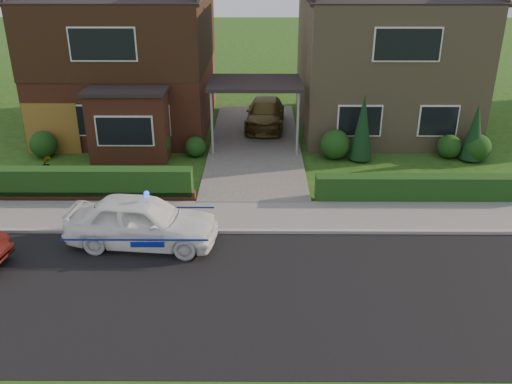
{
  "coord_description": "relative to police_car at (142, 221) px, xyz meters",
  "views": [
    {
      "loc": [
        0.16,
        -11.09,
        7.66
      ],
      "look_at": [
        0.08,
        3.5,
        1.14
      ],
      "focal_mm": 38.0,
      "sensor_mm": 36.0,
      "label": 1
    }
  ],
  "objects": [
    {
      "name": "carport_link",
      "position": [
        3.11,
        8.55,
        1.93
      ],
      "size": [
        3.8,
        3.0,
        2.77
      ],
      "color": "black",
      "rests_on": "ground"
    },
    {
      "name": "house_right",
      "position": [
        8.91,
        11.59,
        2.94
      ],
      "size": [
        7.5,
        8.06,
        7.25
      ],
      "color": "#8F7B58",
      "rests_on": "ground"
    },
    {
      "name": "garage_door",
      "position": [
        -5.14,
        7.56,
        0.33
      ],
      "size": [
        2.2,
        0.1,
        2.1
      ],
      "primitive_type": "cube",
      "color": "brown",
      "rests_on": "ground"
    },
    {
      "name": "shrub_right_mid",
      "position": [
        10.91,
        7.1,
        -0.24
      ],
      "size": [
        0.96,
        0.96,
        0.96
      ],
      "primitive_type": "sphere",
      "color": "#153E13",
      "rests_on": "ground"
    },
    {
      "name": "potted_plant_a",
      "position": [
        -0.77,
        3.6,
        -0.3
      ],
      "size": [
        0.53,
        0.46,
        0.85
      ],
      "primitive_type": "imported",
      "rotation": [
        0.0,
        0.0,
        -0.41
      ],
      "color": "gray",
      "rests_on": "ground"
    },
    {
      "name": "shrub_right_near",
      "position": [
        6.31,
        7.0,
        -0.12
      ],
      "size": [
        1.2,
        1.2,
        1.2
      ],
      "primitive_type": "sphere",
      "color": "#153E13",
      "rests_on": "ground"
    },
    {
      "name": "police_car",
      "position": [
        0.0,
        0.0,
        0.0
      ],
      "size": [
        3.9,
        4.39,
        1.61
      ],
      "rotation": [
        0.0,
        0.0,
        1.47
      ],
      "color": "white",
      "rests_on": "ground"
    },
    {
      "name": "kerb",
      "position": [
        3.11,
        0.65,
        -0.66
      ],
      "size": [
        60.0,
        0.16,
        0.12
      ],
      "primitive_type": "cube",
      "color": "#9E9993",
      "rests_on": "ground"
    },
    {
      "name": "hedge_left",
      "position": [
        -2.69,
        3.05,
        -0.72
      ],
      "size": [
        7.5,
        0.55,
        0.9
      ],
      "primitive_type": "cube",
      "color": "#153E13",
      "rests_on": "ground"
    },
    {
      "name": "shrub_left_far",
      "position": [
        -5.39,
        7.1,
        -0.18
      ],
      "size": [
        1.08,
        1.08,
        1.08
      ],
      "primitive_type": "sphere",
      "color": "#153E13",
      "rests_on": "ground"
    },
    {
      "name": "sidewalk",
      "position": [
        3.11,
        1.7,
        -0.67
      ],
      "size": [
        60.0,
        2.0,
        0.1
      ],
      "primitive_type": "cube",
      "color": "slate",
      "rests_on": "ground"
    },
    {
      "name": "dwarf_wall",
      "position": [
        -2.69,
        2.9,
        -0.54
      ],
      "size": [
        7.7,
        0.25,
        0.36
      ],
      "primitive_type": "cube",
      "color": "brown",
      "rests_on": "ground"
    },
    {
      "name": "shrub_left_mid",
      "position": [
        -0.89,
        6.9,
        -0.06
      ],
      "size": [
        1.32,
        1.32,
        1.32
      ],
      "primitive_type": "sphere",
      "color": "#153E13",
      "rests_on": "ground"
    },
    {
      "name": "shrub_right_far",
      "position": [
        11.91,
        6.8,
        -0.18
      ],
      "size": [
        1.08,
        1.08,
        1.08
      ],
      "primitive_type": "sphere",
      "color": "#153E13",
      "rests_on": "ground"
    },
    {
      "name": "driveway_car",
      "position": [
        3.57,
        10.99,
        0.01
      ],
      "size": [
        1.98,
        4.32,
        1.23
      ],
      "primitive_type": "imported",
      "rotation": [
        0.0,
        0.0,
        -0.06
      ],
      "color": "brown",
      "rests_on": "driveway"
    },
    {
      "name": "potted_plant_c",
      "position": [
        -1.43,
        3.6,
        -0.34
      ],
      "size": [
        0.52,
        0.52,
        0.77
      ],
      "primitive_type": "imported",
      "rotation": [
        0.0,
        0.0,
        1.8
      ],
      "color": "gray",
      "rests_on": "ground"
    },
    {
      "name": "driveway",
      "position": [
        3.11,
        8.6,
        -0.66
      ],
      "size": [
        3.8,
        12.0,
        0.12
      ],
      "primitive_type": "cube",
      "color": "#666059",
      "rests_on": "ground"
    },
    {
      "name": "shrub_left_near",
      "position": [
        0.71,
        7.2,
        -0.3
      ],
      "size": [
        0.84,
        0.84,
        0.84
      ],
      "primitive_type": "sphere",
      "color": "#153E13",
      "rests_on": "ground"
    },
    {
      "name": "ground",
      "position": [
        3.11,
        -2.4,
        -0.72
      ],
      "size": [
        120.0,
        120.0,
        0.0
      ],
      "primitive_type": "plane",
      "color": "#1C4813",
      "rests_on": "ground"
    },
    {
      "name": "conifer_b",
      "position": [
        11.71,
        6.8,
        0.38
      ],
      "size": [
        0.9,
        0.9,
        2.2
      ],
      "primitive_type": "cone",
      "color": "black",
      "rests_on": "ground"
    },
    {
      "name": "conifer_a",
      "position": [
        7.31,
        6.8,
        0.58
      ],
      "size": [
        0.9,
        0.9,
        2.6
      ],
      "primitive_type": "cone",
      "color": "black",
      "rests_on": "ground"
    },
    {
      "name": "road",
      "position": [
        3.11,
        -2.4,
        -0.72
      ],
      "size": [
        60.0,
        6.0,
        0.02
      ],
      "primitive_type": "cube",
      "color": "black",
      "rests_on": "ground"
    },
    {
      "name": "house_left",
      "position": [
        -2.68,
        11.5,
        3.09
      ],
      "size": [
        7.5,
        9.53,
        7.25
      ],
      "color": "brown",
      "rests_on": "ground"
    },
    {
      "name": "potted_plant_b",
      "position": [
        -4.68,
        5.37,
        -0.38
      ],
      "size": [
        0.45,
        0.4,
        0.69
      ],
      "primitive_type": "imported",
      "rotation": [
        0.0,
        0.0,
        0.28
      ],
      "color": "gray",
      "rests_on": "ground"
    },
    {
      "name": "hedge_right",
      "position": [
        8.91,
        2.95,
        -0.72
      ],
      "size": [
        7.5,
        0.55,
        0.8
      ],
      "primitive_type": "cube",
      "color": "#153E13",
      "rests_on": "ground"
    }
  ]
}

